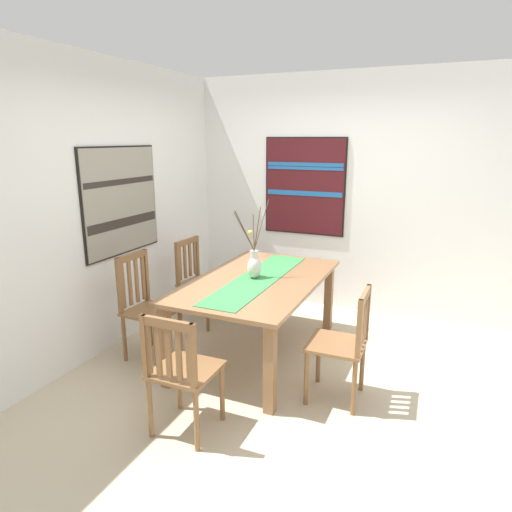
{
  "coord_description": "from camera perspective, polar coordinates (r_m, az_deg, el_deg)",
  "views": [
    {
      "loc": [
        -3.28,
        -1.12,
        1.98
      ],
      "look_at": [
        0.3,
        0.45,
        0.95
      ],
      "focal_mm": 31.39,
      "sensor_mm": 36.0,
      "label": 1
    }
  ],
  "objects": [
    {
      "name": "chair_1",
      "position": [
        3.52,
        11.21,
        -10.68
      ],
      "size": [
        0.43,
        0.43,
        0.9
      ],
      "color": "brown",
      "rests_on": "ground_plane"
    },
    {
      "name": "painting_on_back_wall",
      "position": [
        4.52,
        -16.83,
        6.73
      ],
      "size": [
        1.04,
        0.05,
        1.03
      ],
      "color": "black"
    },
    {
      "name": "chair_3",
      "position": [
        4.24,
        -13.88,
        -6.09
      ],
      "size": [
        0.44,
        0.44,
        0.98
      ],
      "color": "brown",
      "rests_on": "ground_plane"
    },
    {
      "name": "centerpiece_vase",
      "position": [
        4.05,
        -0.24,
        -1.08
      ],
      "size": [
        0.24,
        0.24,
        0.71
      ],
      "color": "silver",
      "rests_on": "dining_table"
    },
    {
      "name": "table_runner",
      "position": [
        4.07,
        0.27,
        -2.87
      ],
      "size": [
        1.68,
        0.36,
        0.01
      ],
      "primitive_type": "cube",
      "color": "#388447",
      "rests_on": "dining_table"
    },
    {
      "name": "dining_table",
      "position": [
        4.1,
        0.27,
        -4.19
      ],
      "size": [
        1.82,
        1.07,
        0.74
      ],
      "color": "#8E6642",
      "rests_on": "ground_plane"
    },
    {
      "name": "ground_plane",
      "position": [
        4.0,
        4.33,
        -15.22
      ],
      "size": [
        6.4,
        6.4,
        0.03
      ],
      "primitive_type": "cube",
      "color": "beige"
    },
    {
      "name": "painting_on_side_wall",
      "position": [
        5.35,
        6.22,
        8.81
      ],
      "size": [
        0.05,
        0.97,
        1.13
      ],
      "color": "black"
    },
    {
      "name": "chair_2",
      "position": [
        3.12,
        -9.55,
        -14.12
      ],
      "size": [
        0.42,
        0.42,
        0.9
      ],
      "color": "brown",
      "rests_on": "ground_plane"
    },
    {
      "name": "wall_side",
      "position": [
        5.3,
        11.4,
        7.64
      ],
      "size": [
        0.12,
        6.4,
        2.7
      ],
      "primitive_type": "cube",
      "color": "white",
      "rests_on": "ground_plane"
    },
    {
      "name": "chair_0",
      "position": [
        4.93,
        -7.4,
        -2.99
      ],
      "size": [
        0.45,
        0.45,
        0.93
      ],
      "color": "brown",
      "rests_on": "ground_plane"
    },
    {
      "name": "wall_back",
      "position": [
        4.47,
        -18.5,
        5.9
      ],
      "size": [
        6.4,
        0.12,
        2.7
      ],
      "primitive_type": "cube",
      "color": "white",
      "rests_on": "ground_plane"
    }
  ]
}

